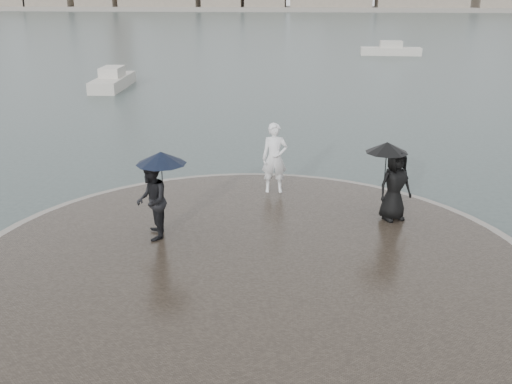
# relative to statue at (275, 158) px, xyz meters

# --- Properties ---
(ground) EXTENTS (400.00, 400.00, 0.00)m
(ground) POSITION_rel_statue_xyz_m (-0.22, -7.95, -1.35)
(ground) COLOR #2B3835
(ground) RESTS_ON ground
(kerb_ring) EXTENTS (12.50, 12.50, 0.32)m
(kerb_ring) POSITION_rel_statue_xyz_m (-0.22, -4.45, -1.19)
(kerb_ring) COLOR gray
(kerb_ring) RESTS_ON ground
(quay_tip) EXTENTS (11.90, 11.90, 0.36)m
(quay_tip) POSITION_rel_statue_xyz_m (-0.22, -4.45, -1.17)
(quay_tip) COLOR #2D261E
(quay_tip) RESTS_ON ground
(statue) EXTENTS (0.76, 0.55, 1.97)m
(statue) POSITION_rel_statue_xyz_m (0.00, 0.00, 0.00)
(statue) COLOR white
(statue) RESTS_ON quay_tip
(visitor_left) EXTENTS (1.26, 1.18, 2.04)m
(visitor_left) POSITION_rel_statue_xyz_m (-2.51, -3.44, 0.17)
(visitor_left) COLOR black
(visitor_left) RESTS_ON quay_tip
(visitor_right) EXTENTS (1.28, 1.07, 1.95)m
(visitor_right) POSITION_rel_statue_xyz_m (3.01, -1.75, 0.13)
(visitor_right) COLOR black
(visitor_right) RESTS_ON quay_tip
(boats) EXTENTS (37.93, 24.38, 1.50)m
(boats) POSITION_rel_statue_xyz_m (6.81, 30.46, -0.97)
(boats) COLOR beige
(boats) RESTS_ON ground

